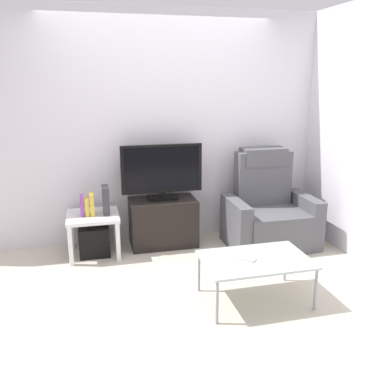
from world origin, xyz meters
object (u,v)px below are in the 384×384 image
(book_leftmost, at_px, (82,205))
(coffee_table, at_px, (256,261))
(book_rightmost, at_px, (92,204))
(subwoofer_box, at_px, (94,240))
(tv_stand, at_px, (163,222))
(cell_phone, at_px, (247,259))
(book_middle, at_px, (87,207))
(side_table, at_px, (93,221))
(game_console, at_px, (106,200))
(television, at_px, (162,171))
(recliner_armchair, at_px, (268,212))

(book_leftmost, bearing_deg, coffee_table, -43.41)
(book_rightmost, bearing_deg, book_leftmost, 180.00)
(subwoofer_box, xyz_separation_m, coffee_table, (1.30, -1.35, 0.20))
(tv_stand, relative_size, book_leftmost, 3.24)
(subwoofer_box, relative_size, cell_phone, 2.13)
(book_middle, bearing_deg, coffee_table, -44.42)
(coffee_table, bearing_deg, side_table, 134.04)
(game_console, bearing_deg, cell_phone, -51.46)
(subwoofer_box, height_order, book_leftmost, book_leftmost)
(tv_stand, relative_size, game_console, 2.50)
(tv_stand, distance_m, television, 0.59)
(recliner_armchair, height_order, coffee_table, recliner_armchair)
(book_middle, bearing_deg, side_table, 21.23)
(television, height_order, subwoofer_box, television)
(television, xyz_separation_m, book_leftmost, (-0.87, -0.13, -0.30))
(television, distance_m, book_leftmost, 0.93)
(subwoofer_box, xyz_separation_m, book_rightmost, (0.00, -0.02, 0.41))
(subwoofer_box, relative_size, coffee_table, 0.35)
(tv_stand, bearing_deg, game_console, -173.04)
(side_table, bearing_deg, book_middle, -158.77)
(coffee_table, bearing_deg, tv_stand, 110.25)
(book_leftmost, bearing_deg, game_console, 6.98)
(recliner_armchair, height_order, cell_phone, recliner_armchair)
(coffee_table, distance_m, cell_phone, 0.08)
(tv_stand, distance_m, subwoofer_box, 0.79)
(television, height_order, book_rightmost, television)
(recliner_armchair, relative_size, book_rightmost, 4.53)
(tv_stand, bearing_deg, side_table, -173.60)
(tv_stand, bearing_deg, coffee_table, -69.75)
(recliner_armchair, distance_m, cell_phone, 1.39)
(coffee_table, bearing_deg, game_console, 130.47)
(book_rightmost, height_order, coffee_table, book_rightmost)
(game_console, bearing_deg, book_leftmost, -173.02)
(side_table, distance_m, book_leftmost, 0.21)
(side_table, distance_m, coffee_table, 1.87)
(coffee_table, height_order, cell_phone, cell_phone)
(recliner_armchair, bearing_deg, television, 171.56)
(tv_stand, bearing_deg, subwoofer_box, -173.60)
(cell_phone, bearing_deg, coffee_table, -40.60)
(game_console, relative_size, cell_phone, 1.97)
(recliner_armchair, bearing_deg, side_table, 179.66)
(television, height_order, recliner_armchair, television)
(book_middle, bearing_deg, book_rightmost, 0.00)
(television, relative_size, book_rightmost, 3.78)
(game_console, xyz_separation_m, coffee_table, (1.16, -1.36, -0.24))
(side_table, bearing_deg, book_leftmost, -168.69)
(tv_stand, distance_m, book_leftmost, 0.93)
(side_table, height_order, subwoofer_box, side_table)
(game_console, bearing_deg, tv_stand, 6.96)
(side_table, xyz_separation_m, coffee_table, (1.30, -1.35, -0.02))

